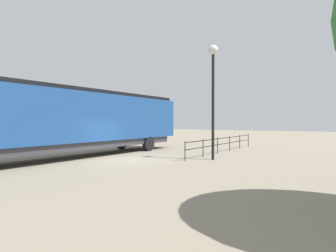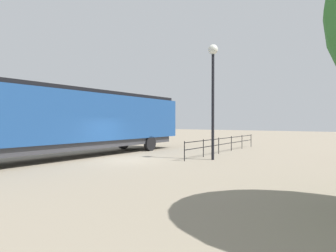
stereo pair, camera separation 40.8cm
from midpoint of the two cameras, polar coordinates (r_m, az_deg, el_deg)
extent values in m
plane|color=gray|center=(16.42, -9.10, -6.79)|extent=(120.00, 120.00, 0.00)
cube|color=navy|center=(18.08, -19.43, 1.70)|extent=(3.05, 18.05, 2.93)
cube|color=black|center=(23.45, -4.39, 0.46)|extent=(2.93, 2.82, 2.05)
cube|color=black|center=(18.17, -19.45, 6.70)|extent=(2.74, 17.32, 0.24)
cube|color=#38383D|center=(18.13, -19.40, -3.65)|extent=(2.74, 16.60, 0.45)
cylinder|color=black|center=(23.02, -9.92, -3.23)|extent=(0.30, 1.10, 1.10)
cylinder|color=black|center=(21.22, -4.52, -3.57)|extent=(0.30, 1.10, 1.10)
cylinder|color=black|center=(16.35, 8.40, 3.96)|extent=(0.16, 0.16, 6.14)
sphere|color=silver|center=(16.85, 8.42, 15.03)|extent=(0.57, 0.57, 0.57)
cube|color=black|center=(20.60, 10.71, -2.41)|extent=(0.04, 11.14, 0.04)
cube|color=black|center=(20.62, 10.70, -3.54)|extent=(0.04, 11.14, 0.04)
cylinder|color=black|center=(15.67, 2.71, -5.11)|extent=(0.05, 0.05, 1.11)
cylinder|color=black|center=(17.61, 6.45, -4.46)|extent=(0.05, 0.05, 1.11)
cylinder|color=black|center=(19.61, 9.43, -3.93)|extent=(0.05, 0.05, 1.11)
cylinder|color=black|center=(21.66, 11.85, -3.49)|extent=(0.05, 0.05, 1.11)
cylinder|color=black|center=(23.74, 13.85, -3.12)|extent=(0.05, 0.05, 1.11)
cylinder|color=black|center=(25.84, 15.52, -2.81)|extent=(0.05, 0.05, 1.11)
camera|label=1|loc=(0.20, -90.70, -0.01)|focal=30.08mm
camera|label=2|loc=(0.20, 89.30, 0.01)|focal=30.08mm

